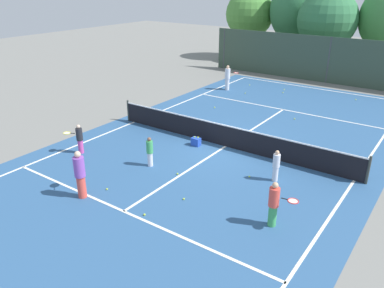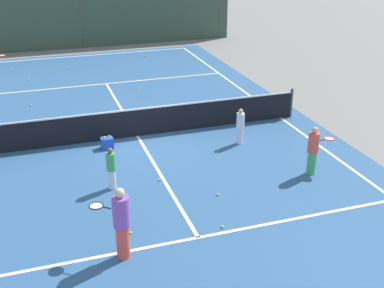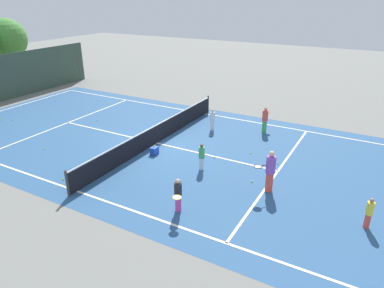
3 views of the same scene
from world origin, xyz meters
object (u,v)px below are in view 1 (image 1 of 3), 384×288
object	(u,v)px
player_5	(150,151)
player_6	(80,174)
tennis_ball_0	(250,85)
tennis_ball_12	(184,199)
tennis_ball_1	(215,107)
tennis_ball_5	(245,93)
tennis_ball_6	(144,215)
tennis_ball_8	(356,100)
tennis_ball_13	(107,189)
player_0	(228,77)
player_2	(274,204)
tennis_ball_9	(155,117)
tennis_ball_10	(249,177)
player_4	(276,165)
tennis_ball_2	(294,119)
player_3	(79,138)
tennis_ball_3	(284,90)
ball_crate	(196,142)
tennis_ball_4	(283,93)
tennis_ball_7	(178,174)

from	to	relation	value
player_5	player_6	bearing A→B (deg)	-95.97
tennis_ball_0	tennis_ball_12	size ratio (longest dim) A/B	1.00
tennis_ball_1	tennis_ball_5	world-z (taller)	same
tennis_ball_6	tennis_ball_8	distance (m)	17.07
player_6	tennis_ball_13	xyz separation A→B (m)	(0.33, 0.80, -0.85)
player_0	player_2	xyz separation A→B (m)	(8.97, -12.60, -0.08)
tennis_ball_8	tennis_ball_6	bearing A→B (deg)	-97.37
tennis_ball_9	player_5	bearing A→B (deg)	-51.54
tennis_ball_10	tennis_ball_13	distance (m)	5.24
player_4	tennis_ball_9	world-z (taller)	player_4
tennis_ball_1	tennis_ball_2	bearing A→B (deg)	9.73
player_2	tennis_ball_9	size ratio (longest dim) A/B	22.31
tennis_ball_2	tennis_ball_5	bearing A→B (deg)	146.82
player_0	player_2	distance (m)	15.47
player_3	tennis_ball_8	world-z (taller)	player_3
player_0	player_4	bearing A→B (deg)	-51.63
player_2	player_5	xyz separation A→B (m)	(-5.67, 0.95, -0.14)
tennis_ball_0	tennis_ball_3	bearing A→B (deg)	5.40
player_0	tennis_ball_2	world-z (taller)	player_0
ball_crate	tennis_ball_4	distance (m)	10.34
player_5	tennis_ball_5	size ratio (longest dim) A/B	18.50
player_0	tennis_ball_12	size ratio (longest dim) A/B	24.87
ball_crate	tennis_ball_1	distance (m)	5.54
tennis_ball_2	tennis_ball_3	bearing A→B (deg)	118.00
tennis_ball_4	player_3	bearing A→B (deg)	-103.43
player_6	tennis_ball_6	size ratio (longest dim) A/B	25.90
player_2	tennis_ball_5	xyz separation A→B (m)	(-7.55, 12.47, -0.73)
tennis_ball_2	tennis_ball_7	world-z (taller)	same
tennis_ball_13	player_2	bearing A→B (deg)	13.76
tennis_ball_0	tennis_ball_9	world-z (taller)	same
ball_crate	tennis_ball_8	world-z (taller)	ball_crate
tennis_ball_3	tennis_ball_12	size ratio (longest dim) A/B	1.00
player_5	player_6	size ratio (longest dim) A/B	0.71
tennis_ball_9	tennis_ball_0	bearing A→B (deg)	83.50
tennis_ball_6	tennis_ball_12	xyz separation A→B (m)	(0.46, 1.47, 0.00)
ball_crate	tennis_ball_3	bearing A→B (deg)	92.49
player_0	ball_crate	distance (m)	9.65
ball_crate	tennis_ball_0	distance (m)	11.24
tennis_ball_2	tennis_ball_12	xyz separation A→B (m)	(-0.00, -9.89, 0.00)
player_3	tennis_ball_12	xyz separation A→B (m)	(5.86, -0.54, -0.64)
player_0	player_5	distance (m)	12.11
player_0	ball_crate	bearing A→B (deg)	-67.89
player_2	player_5	size ratio (longest dim) A/B	1.21
tennis_ball_12	ball_crate	bearing A→B (deg)	119.60
tennis_ball_1	tennis_ball_4	distance (m)	5.61
ball_crate	tennis_ball_6	size ratio (longest dim) A/B	6.45
tennis_ball_2	tennis_ball_6	distance (m)	11.37
tennis_ball_7	tennis_ball_9	xyz separation A→B (m)	(-4.99, 4.57, 0.00)
player_2	tennis_ball_2	bearing A→B (deg)	107.75
tennis_ball_0	tennis_ball_2	world-z (taller)	same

